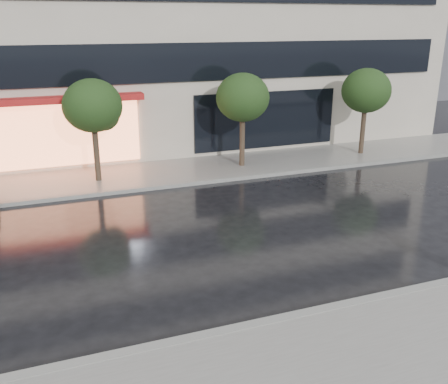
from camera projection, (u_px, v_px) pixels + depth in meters
name	position (u px, v px, depth m)	size (l,w,h in m)	color
ground	(287.00, 294.00, 11.49)	(120.00, 120.00, 0.00)	black
sidewalk_near	(373.00, 383.00, 8.59)	(60.00, 4.50, 0.12)	slate
sidewalk_far	(172.00, 172.00, 20.55)	(60.00, 3.50, 0.12)	slate
curb_near	(308.00, 314.00, 10.58)	(60.00, 0.25, 0.14)	gray
curb_far	(184.00, 184.00, 19.00)	(60.00, 0.25, 0.14)	gray
tree_mid_west	(94.00, 108.00, 18.45)	(2.20, 2.20, 3.99)	#33261C
tree_mid_east	(244.00, 99.00, 20.43)	(2.20, 2.20, 3.99)	#33261C
tree_far_east	(367.00, 92.00, 22.42)	(2.20, 2.20, 3.99)	#33261C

